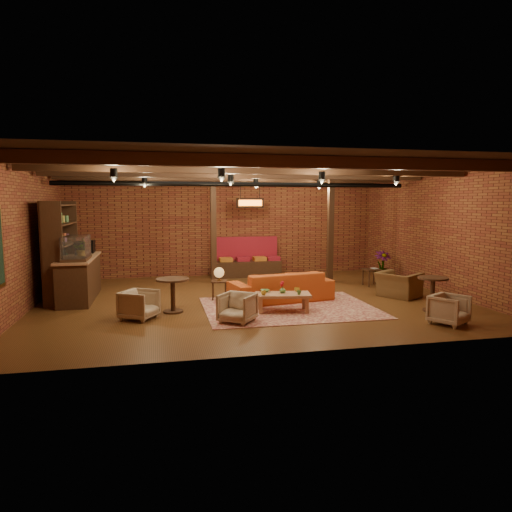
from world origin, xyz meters
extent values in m
plane|color=#442C11|center=(0.00, 0.00, 0.00)|extent=(10.00, 10.00, 0.00)
cube|color=black|center=(0.00, 0.00, 3.20)|extent=(10.00, 8.00, 0.02)
cube|color=maroon|center=(0.00, 4.00, 1.60)|extent=(10.00, 0.02, 3.20)
cube|color=maroon|center=(0.00, -4.00, 1.60)|extent=(10.00, 0.02, 3.20)
cube|color=maroon|center=(-5.00, 0.00, 1.60)|extent=(0.02, 8.00, 3.20)
cube|color=maroon|center=(5.00, 0.00, 1.60)|extent=(0.02, 8.00, 3.20)
cylinder|color=black|center=(0.00, 1.60, 2.85)|extent=(9.60, 0.12, 0.12)
cube|color=black|center=(-0.60, 2.60, 1.60)|extent=(0.16, 0.16, 3.20)
cube|color=black|center=(2.80, 2.00, 1.60)|extent=(0.16, 0.16, 3.20)
imported|color=#337F33|center=(-4.00, 1.20, 1.22)|extent=(0.35, 0.39, 0.30)
cube|color=orange|center=(0.60, 3.10, 2.35)|extent=(0.86, 0.06, 0.30)
cube|color=maroon|center=(0.65, -1.01, 0.01)|extent=(3.81, 2.92, 0.01)
imported|color=#B04418|center=(0.66, -0.27, 0.36)|extent=(2.58, 1.37, 0.72)
cube|color=#986447|center=(0.41, -1.34, 0.38)|extent=(1.26, 0.78, 0.06)
cube|color=#986447|center=(-0.11, -1.47, 0.18)|extent=(0.08, 0.08, 0.35)
cube|color=#986447|center=(0.86, -1.63, 0.18)|extent=(0.08, 0.08, 0.35)
cube|color=#986447|center=(-0.04, -1.06, 0.18)|extent=(0.08, 0.08, 0.35)
cube|color=#986447|center=(0.93, -1.22, 0.18)|extent=(0.08, 0.08, 0.35)
imported|color=gold|center=(-0.03, -1.41, 0.45)|extent=(0.14, 0.14, 0.09)
imported|color=#497C38|center=(0.71, -1.54, 0.45)|extent=(0.11, 0.11, 0.09)
imported|color=gold|center=(0.77, -1.21, 0.45)|extent=(0.14, 0.14, 0.09)
imported|color=#497C38|center=(0.07, -1.09, 0.43)|extent=(0.24, 0.24, 0.05)
imported|color=#497C38|center=(0.42, -1.30, 0.46)|extent=(0.13, 0.13, 0.12)
sphere|color=red|center=(0.42, -1.30, 0.61)|extent=(0.10, 0.10, 0.10)
cube|color=black|center=(-0.77, 0.21, 0.45)|extent=(0.44, 0.44, 0.04)
cylinder|color=black|center=(-0.77, 0.21, 0.22)|extent=(0.03, 0.03, 0.43)
cylinder|color=olive|center=(-0.77, 0.21, 0.48)|extent=(0.13, 0.13, 0.02)
cylinder|color=olive|center=(-0.77, 0.21, 0.54)|extent=(0.04, 0.04, 0.18)
sphere|color=orange|center=(-0.77, 0.21, 0.67)|extent=(0.25, 0.25, 0.25)
cylinder|color=black|center=(-1.92, -0.87, 0.72)|extent=(0.71, 0.71, 0.04)
cylinder|color=black|center=(-1.92, -0.87, 0.37)|extent=(0.10, 0.10, 0.69)
cylinder|color=black|center=(-1.92, -0.87, 0.02)|extent=(0.43, 0.43, 0.04)
imported|color=beige|center=(-2.61, -1.32, 0.33)|extent=(0.84, 0.86, 0.66)
imported|color=beige|center=(-0.71, -2.00, 0.32)|extent=(0.85, 0.85, 0.65)
imported|color=brown|center=(3.68, -0.44, 0.42)|extent=(1.03, 1.14, 0.84)
cube|color=black|center=(3.74, 1.16, 0.46)|extent=(0.46, 0.46, 0.04)
cylinder|color=black|center=(3.74, 1.16, 0.22)|extent=(0.04, 0.04, 0.45)
imported|color=black|center=(3.74, 1.16, 0.49)|extent=(0.17, 0.23, 0.02)
cylinder|color=black|center=(3.62, -1.97, 0.73)|extent=(0.64, 0.64, 0.04)
cylinder|color=black|center=(3.62, -1.97, 0.37)|extent=(0.10, 0.10, 0.70)
cylinder|color=black|center=(3.62, -1.97, 0.02)|extent=(0.38, 0.38, 0.04)
imported|color=beige|center=(3.30, -3.01, 0.32)|extent=(0.83, 0.82, 0.64)
imported|color=#4C7F4C|center=(4.40, 1.79, 1.37)|extent=(1.53, 1.53, 2.73)
camera|label=1|loc=(-2.23, -10.69, 2.37)|focal=32.00mm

